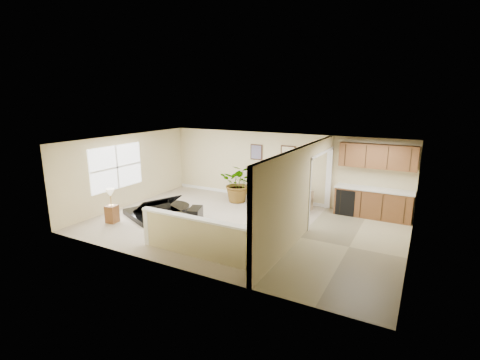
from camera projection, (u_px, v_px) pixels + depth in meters
The scene contains 20 objects.
floor at pixel (241, 226), 10.34m from camera, with size 9.00×9.00×0.00m, color tan.
back_wall at pixel (280, 168), 12.62m from camera, with size 9.00×0.04×2.50m, color beige.
front_wall at pixel (175, 215), 7.49m from camera, with size 9.00×0.04×2.50m, color beige.
left_wall at pixel (128, 170), 12.14m from camera, with size 0.04×6.00×2.50m, color beige.
right_wall at pixel (413, 208), 7.96m from camera, with size 0.04×6.00×2.50m, color beige.
ceiling at pixel (241, 142), 9.76m from camera, with size 9.00×6.00×0.04m, color beige.
kitchen_vinyl at pixel (349, 247), 8.88m from camera, with size 2.70×6.00×0.01m, color tan.
interior_partition at pixel (304, 192), 9.44m from camera, with size 0.18×5.99×2.50m.
pony_half_wall at pixel (198, 237), 8.22m from camera, with size 3.42×0.22×1.00m.
left_window at pixel (117, 167), 11.66m from camera, with size 0.05×2.15×1.45m, color white.
wall_art_left at pixel (256, 152), 12.92m from camera, with size 0.48×0.04×0.58m.
wall_mirror at pixel (288, 153), 12.33m from camera, with size 0.55×0.04×0.55m.
kitchen_cabinets at pixel (370, 190), 11.00m from camera, with size 2.36×0.65×2.33m.
piano at pixel (155, 195), 11.22m from camera, with size 2.35×2.30×1.56m.
piano_bench at pixel (195, 215), 10.64m from camera, with size 0.34×0.67×0.45m, color black.
loveseat at pixel (287, 198), 11.99m from camera, with size 1.78×1.26×0.90m.
accent_table at pixel (257, 188), 12.53m from camera, with size 0.57×0.57×0.83m.
palm_plant at pixel (239, 183), 12.62m from camera, with size 1.54×1.44×1.40m.
small_plant at pixel (303, 204), 11.58m from camera, with size 0.41×0.41×0.62m.
lamp_stand at pixel (112, 208), 10.55m from camera, with size 0.35×0.35×1.06m.
Camera 1 is at (4.62, -8.58, 3.73)m, focal length 26.00 mm.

